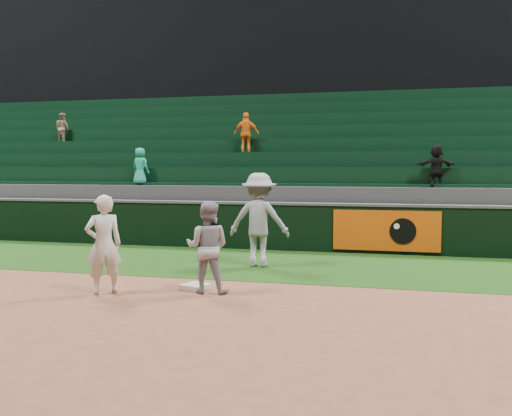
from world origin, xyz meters
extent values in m
plane|color=brown|center=(0.00, 0.00, 0.00)|extent=(70.00, 70.00, 0.00)
cube|color=#14340D|center=(0.00, 3.00, 0.00)|extent=(36.00, 4.20, 0.01)
cube|color=black|center=(0.00, 17.45, 6.00)|extent=(40.00, 12.00, 12.00)
cube|color=silver|center=(-0.17, 0.04, 0.05)|extent=(0.53, 0.53, 0.09)
imported|color=silver|center=(-1.55, -0.66, 0.85)|extent=(0.73, 0.71, 1.69)
imported|color=#92949B|center=(0.13, -0.15, 0.79)|extent=(0.81, 0.65, 1.58)
imported|color=gray|center=(0.37, 2.58, 1.02)|extent=(1.34, 0.80, 2.03)
cube|color=black|center=(0.00, 5.20, 0.60)|extent=(36.00, 0.35, 1.20)
cube|color=#D84C0A|center=(3.00, 5.01, 0.60)|extent=(2.60, 0.05, 1.00)
cylinder|color=black|center=(3.40, 4.98, 0.60)|extent=(0.64, 0.02, 0.64)
cylinder|color=white|center=(3.25, 4.96, 0.72)|extent=(0.14, 0.02, 0.14)
cube|color=#424244|center=(0.00, 5.20, 1.22)|extent=(36.00, 0.40, 0.06)
cube|color=#333335|center=(0.00, 5.92, 0.82)|extent=(36.00, 0.85, 1.65)
cube|color=black|center=(0.00, 6.18, 1.90)|extent=(36.00, 0.14, 0.50)
cube|color=black|center=(0.00, 6.01, 1.69)|extent=(36.00, 0.45, 0.08)
cube|color=#333335|center=(0.00, 6.78, 1.05)|extent=(36.00, 0.85, 2.10)
cube|color=black|center=(0.00, 7.03, 2.35)|extent=(36.00, 0.14, 0.50)
cube|color=black|center=(0.00, 6.86, 2.14)|extent=(36.00, 0.45, 0.08)
cube|color=#333335|center=(0.00, 7.62, 1.27)|extent=(36.00, 0.85, 2.55)
cube|color=black|center=(0.00, 7.88, 2.80)|extent=(36.00, 0.14, 0.50)
cube|color=black|center=(0.00, 7.71, 2.59)|extent=(36.00, 0.45, 0.08)
cube|color=#333335|center=(0.00, 8.47, 1.50)|extent=(36.00, 0.85, 3.00)
cube|color=black|center=(0.00, 8.73, 3.25)|extent=(36.00, 0.14, 0.50)
cube|color=black|center=(0.00, 8.56, 3.04)|extent=(36.00, 0.45, 0.08)
cube|color=#333335|center=(0.00, 9.32, 1.73)|extent=(36.00, 0.85, 3.45)
cube|color=black|center=(0.00, 9.58, 3.70)|extent=(36.00, 0.14, 0.50)
cube|color=black|center=(0.00, 9.41, 3.49)|extent=(36.00, 0.45, 0.08)
cube|color=#333335|center=(0.00, 10.18, 1.95)|extent=(36.00, 0.85, 3.90)
cube|color=black|center=(0.00, 10.43, 4.15)|extent=(36.00, 0.14, 0.50)
cube|color=black|center=(0.00, 10.26, 3.94)|extent=(36.00, 0.45, 0.08)
cube|color=#333335|center=(0.00, 11.02, 2.17)|extent=(36.00, 0.85, 4.35)
cube|color=black|center=(0.00, 11.28, 4.60)|extent=(36.00, 0.14, 0.50)
cube|color=black|center=(0.00, 11.11, 4.39)|extent=(36.00, 0.45, 0.08)
imported|color=#1B967C|center=(-4.01, 5.88, 2.19)|extent=(0.59, 0.45, 1.09)
imported|color=orange|center=(-1.28, 7.58, 3.20)|extent=(0.79, 0.39, 1.30)
imported|color=black|center=(4.20, 5.88, 2.19)|extent=(1.06, 0.60, 1.09)
imported|color=#896F50|center=(-8.19, 8.43, 3.53)|extent=(0.60, 0.52, 1.07)
camera|label=1|loc=(3.33, -9.34, 2.14)|focal=40.00mm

